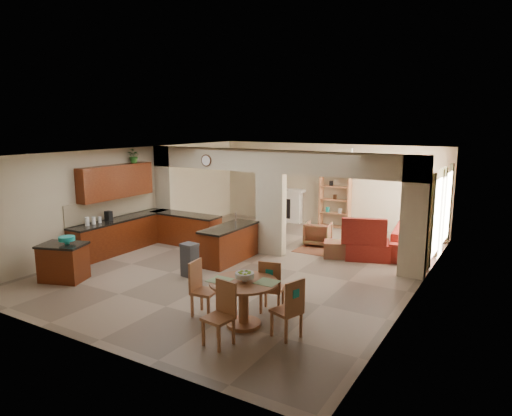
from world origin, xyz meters
The scene contains 39 objects.
floor centered at (0.00, 0.00, 0.00)m, with size 10.00×10.00×0.00m, color #87735E.
ceiling centered at (0.00, 0.00, 2.80)m, with size 10.00×10.00×0.00m, color white.
wall_back centered at (0.00, 5.00, 1.40)m, with size 8.00×8.00×0.00m, color tan.
wall_front centered at (0.00, -5.00, 1.40)m, with size 8.00×8.00×0.00m, color tan.
wall_left centered at (-4.00, 0.00, 1.40)m, with size 10.00×10.00×0.00m, color tan.
wall_right centered at (4.00, 0.00, 1.40)m, with size 10.00×10.00×0.00m, color tan.
partition_left_pier centered at (-3.70, 1.00, 1.40)m, with size 0.60×0.25×2.80m, color tan.
partition_center_pier centered at (0.00, 1.00, 1.10)m, with size 0.80×0.25×2.20m, color tan.
partition_right_pier centered at (3.70, 1.00, 1.40)m, with size 0.60×0.25×2.80m, color tan.
partition_header centered at (0.00, 1.00, 2.50)m, with size 8.00×0.25×0.60m, color tan.
kitchen_counter centered at (-3.26, -0.25, 0.46)m, with size 2.52×3.29×1.48m.
upper_cabinets centered at (-3.82, -0.80, 1.92)m, with size 0.35×2.40×0.90m, color #3F1307.
peninsula centered at (-0.60, -0.11, 0.46)m, with size 0.70×1.85×0.91m.
wall_clock centered at (-2.00, 0.85, 2.45)m, with size 0.34×0.34×0.03m, color #4B2C19.
rug centered at (1.20, 2.10, 0.01)m, with size 1.60×1.30×0.01m, color brown.
fireplace centered at (-1.60, 4.83, 0.61)m, with size 1.60×0.35×1.20m.
shelving_unit centered at (0.35, 4.82, 0.90)m, with size 1.00×0.32×1.80m, color #A25F38.
window_a centered at (3.97, 2.30, 1.20)m, with size 0.02×0.90×1.90m, color white.
window_b centered at (3.97, 4.00, 1.20)m, with size 0.02×0.90×1.90m, color white.
glazed_door centered at (3.97, 3.15, 1.05)m, with size 0.02×0.70×2.10m, color white.
drape_a_left centered at (3.93, 1.70, 1.20)m, with size 0.10×0.28×2.30m, color #3E2019.
drape_a_right centered at (3.93, 2.90, 1.20)m, with size 0.10×0.28×2.30m, color #3E2019.
drape_b_left centered at (3.93, 3.40, 1.20)m, with size 0.10×0.28×2.30m, color #3E2019.
drape_b_right centered at (3.93, 4.60, 1.20)m, with size 0.10×0.28×2.30m, color #3E2019.
ceiling_fan centered at (1.50, 3.00, 2.56)m, with size 1.00×1.00×0.10m, color white.
kitchen_island centered at (-2.98, -3.23, 0.43)m, with size 1.15×0.98×0.85m.
teal_bowl centered at (-2.89, -3.15, 0.93)m, with size 0.36×0.36×0.17m, color teal.
trash_can centered at (-0.72, -1.56, 0.36)m, with size 0.34×0.29×0.72m, color #2D2D30.
dining_table centered at (1.75, -3.14, 0.53)m, with size 1.20×1.20×0.82m.
fruit_bowl centered at (1.76, -3.12, 0.90)m, with size 0.33×0.33×0.18m, color #77AF25.
sofa centered at (3.30, 3.01, 0.36)m, with size 0.97×2.47×0.72m, color maroon.
chaise centered at (2.38, 1.95, 0.22)m, with size 1.12×0.92×0.45m, color maroon.
armchair centered at (0.75, 2.48, 0.33)m, with size 0.71×0.73×0.67m, color maroon.
ottoman centered at (1.61, 1.60, 0.21)m, with size 0.57×0.57×0.42m, color maroon.
plant centered at (-3.82, -0.09, 2.57)m, with size 0.37×0.32×0.41m, color #194813.
chair_north centered at (1.90, -2.43, 0.55)m, with size 0.51×0.51×1.02m.
chair_east centered at (2.66, -3.16, 0.55)m, with size 0.53×0.53×1.02m.
chair_south centered at (1.79, -3.85, 0.55)m, with size 0.47×0.47×1.02m.
chair_west centered at (0.81, -3.14, 0.55)m, with size 0.47×0.47×1.02m.
Camera 1 is at (5.75, -9.46, 3.52)m, focal length 32.00 mm.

